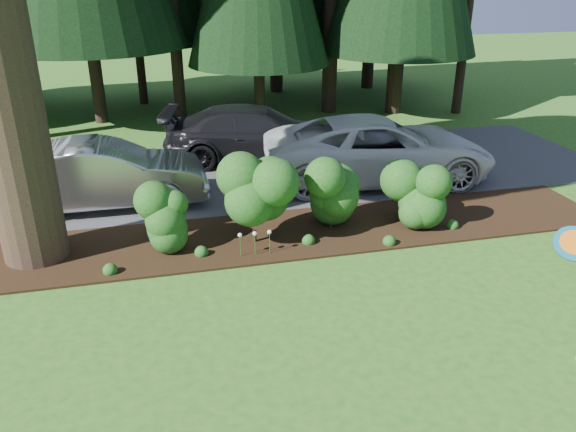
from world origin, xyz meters
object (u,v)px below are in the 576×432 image
(car_dark_suv, at_px, (258,134))
(car_silver_wagon, at_px, (105,175))
(car_white_suv, at_px, (379,149))
(frisbee, at_px, (574,243))

(car_dark_suv, bearing_deg, car_silver_wagon, 133.08)
(car_silver_wagon, xyz_separation_m, car_dark_suv, (4.28, 2.67, 0.01))
(car_silver_wagon, distance_m, car_dark_suv, 5.05)
(car_silver_wagon, xyz_separation_m, car_white_suv, (7.17, 0.24, 0.06))
(car_white_suv, height_order, frisbee, frisbee)
(car_dark_suv, relative_size, frisbee, 9.39)
(frisbee, bearing_deg, car_dark_suv, 102.21)
(car_silver_wagon, relative_size, frisbee, 8.15)
(car_silver_wagon, relative_size, car_white_suv, 0.78)
(car_silver_wagon, height_order, frisbee, frisbee)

